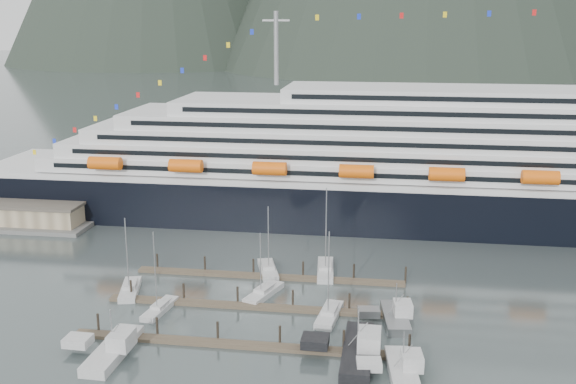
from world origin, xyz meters
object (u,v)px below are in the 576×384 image
warehouse (0,210)px  trawler_c (356,350)px  trawler_e (395,316)px  sailboat_a (130,290)px  sailboat_b (160,309)px  sailboat_f (268,270)px  sailboat_g (325,270)px  trawler_d (401,369)px  cruise_ship (455,171)px  sailboat_c (264,294)px  sailboat_h (329,315)px  trawler_a (112,349)px

warehouse → trawler_c: trawler_c is taller
trawler_c → trawler_e: size_ratio=1.40×
warehouse → sailboat_a: bearing=-38.6°
sailboat_b → sailboat_f: bearing=-28.0°
sailboat_g → sailboat_f: bearing=93.2°
sailboat_g → trawler_d: sailboat_g is taller
cruise_ship → sailboat_a: cruise_ship is taller
trawler_e → sailboat_c: bearing=65.6°
sailboat_h → sailboat_f: bearing=43.2°
sailboat_g → sailboat_h: sailboat_g is taller
sailboat_f → trawler_a: 37.04m
sailboat_b → trawler_a: 14.66m
sailboat_f → trawler_c: 33.78m
sailboat_a → sailboat_c: sailboat_a is taller
cruise_ship → sailboat_a: bearing=-139.4°
sailboat_c → trawler_c: 24.55m
trawler_d → sailboat_c: bearing=37.8°
sailboat_b → sailboat_c: sailboat_b is taller
sailboat_h → trawler_d: size_ratio=1.26×
trawler_d → warehouse: bearing=51.1°
trawler_d → trawler_e: size_ratio=1.06×
sailboat_a → sailboat_g: size_ratio=0.83×
trawler_c → cruise_ship: bearing=-15.0°
sailboat_c → trawler_d: 31.84m
sailboat_c → trawler_c: (16.27, -18.37, 0.56)m
cruise_ship → trawler_d: size_ratio=17.94×
sailboat_a → trawler_a: bearing=-179.1°
trawler_e → sailboat_a: bearing=76.8°
trawler_c → trawler_a: bearing=98.4°
sailboat_a → sailboat_c: size_ratio=1.19×
warehouse → trawler_a: 76.24m
sailboat_b → sailboat_f: (13.93, 18.98, 0.02)m
sailboat_a → sailboat_b: bearing=-145.2°
trawler_d → sailboat_f: bearing=28.6°
sailboat_b → sailboat_h: (26.64, 1.59, 0.03)m
sailboat_a → trawler_e: size_ratio=1.26×
sailboat_g → trawler_e: size_ratio=1.52×
warehouse → sailboat_f: size_ratio=3.47×
sailboat_a → sailboat_f: (21.38, 12.46, -0.00)m
trawler_c → trawler_d: size_ratio=1.32×
sailboat_a → trawler_d: size_ratio=1.19×
sailboat_f → trawler_e: (22.66, -17.33, 0.46)m
warehouse → sailboat_g: bearing=-16.0°
trawler_d → sailboat_h: bearing=27.5°
cruise_ship → warehouse: size_ratio=4.57×
sailboat_b → warehouse: bearing=59.3°
cruise_ship → sailboat_g: size_ratio=12.59×
sailboat_f → trawler_e: sailboat_f is taller
sailboat_b → trawler_c: sailboat_b is taller
sailboat_c → sailboat_g: bearing=-18.3°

